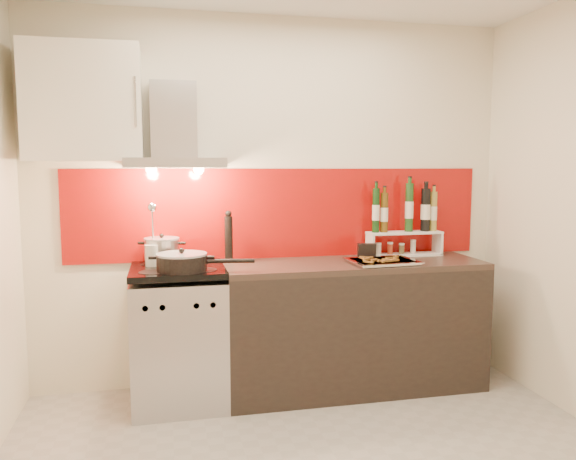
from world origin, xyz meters
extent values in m
cube|color=silver|center=(0.00, 1.40, 1.30)|extent=(3.40, 0.02, 2.60)
cube|color=#9B0E08|center=(0.05, 1.39, 1.22)|extent=(3.00, 0.02, 0.64)
cube|color=#B7B7BA|center=(-0.70, 1.10, 0.42)|extent=(0.60, 0.60, 0.84)
cube|color=black|center=(-0.70, 0.81, 0.33)|extent=(0.50, 0.02, 0.40)
cube|color=#B7B7BA|center=(-0.70, 0.81, 0.72)|extent=(0.56, 0.02, 0.12)
cube|color=#FF190C|center=(-0.70, 0.81, 0.72)|extent=(0.10, 0.01, 0.04)
cube|color=black|center=(-0.70, 1.10, 0.89)|extent=(0.60, 0.60, 0.04)
cube|color=black|center=(0.50, 1.10, 0.43)|extent=(1.80, 0.60, 0.86)
cube|color=black|center=(0.50, 1.10, 0.88)|extent=(1.80, 0.60, 0.04)
cube|color=#B7B7BA|center=(-0.70, 1.15, 1.58)|extent=(0.62, 0.50, 0.06)
cube|color=#B7B7BA|center=(-0.70, 1.30, 1.86)|extent=(0.30, 0.18, 0.50)
sphere|color=#FFD18C|center=(-0.85, 1.15, 1.54)|extent=(0.07, 0.07, 0.07)
sphere|color=#FFD18C|center=(-0.55, 1.15, 1.54)|extent=(0.07, 0.07, 0.07)
cube|color=white|center=(-1.25, 1.22, 1.95)|extent=(0.70, 0.35, 0.72)
cylinder|color=#B7B7BA|center=(-0.80, 1.26, 0.99)|extent=(0.23, 0.23, 0.16)
cylinder|color=#99999E|center=(-0.80, 1.26, 1.08)|extent=(0.23, 0.23, 0.01)
sphere|color=black|center=(-0.80, 1.26, 1.10)|extent=(0.03, 0.03, 0.03)
cylinder|color=black|center=(-0.68, 0.96, 0.96)|extent=(0.31, 0.31, 0.10)
cylinder|color=#99999E|center=(-0.68, 0.96, 1.01)|extent=(0.32, 0.32, 0.01)
sphere|color=black|center=(-0.68, 0.96, 1.04)|extent=(0.03, 0.03, 0.03)
cylinder|color=black|center=(-0.38, 0.91, 0.97)|extent=(0.30, 0.07, 0.03)
cylinder|color=silver|center=(-0.86, 1.17, 0.97)|extent=(0.09, 0.09, 0.15)
cylinder|color=silver|center=(-0.85, 1.17, 1.17)|extent=(0.01, 0.07, 0.28)
sphere|color=silver|center=(-0.85, 1.11, 1.30)|extent=(0.06, 0.06, 0.06)
cylinder|color=black|center=(-0.35, 1.25, 1.06)|extent=(0.06, 0.06, 0.32)
sphere|color=black|center=(-0.35, 1.25, 1.24)|extent=(0.04, 0.04, 0.04)
cube|color=white|center=(0.95, 1.26, 0.91)|extent=(0.55, 0.15, 0.01)
cube|color=white|center=(0.68, 1.26, 0.99)|extent=(0.01, 0.15, 0.16)
cube|color=white|center=(1.22, 1.26, 0.99)|extent=(0.02, 0.15, 0.16)
cube|color=white|center=(0.95, 1.26, 1.07)|extent=(0.55, 0.15, 0.02)
cylinder|color=black|center=(0.72, 1.26, 1.24)|extent=(0.05, 0.05, 0.32)
cylinder|color=#4D350D|center=(0.79, 1.26, 1.22)|extent=(0.06, 0.06, 0.29)
cylinder|color=#193D16|center=(0.98, 1.26, 1.26)|extent=(0.06, 0.06, 0.36)
cylinder|color=black|center=(1.11, 1.26, 1.24)|extent=(0.07, 0.07, 0.32)
cylinder|color=olive|center=(1.18, 1.26, 1.23)|extent=(0.05, 0.05, 0.29)
cylinder|color=beige|center=(0.75, 1.26, 0.95)|extent=(0.04, 0.04, 0.07)
cylinder|color=maroon|center=(0.84, 1.26, 0.95)|extent=(0.04, 0.04, 0.08)
cylinder|color=brown|center=(0.93, 1.26, 0.95)|extent=(0.04, 0.04, 0.07)
cylinder|color=beige|center=(1.02, 1.26, 0.96)|extent=(0.04, 0.04, 0.09)
cube|color=black|center=(0.62, 1.16, 0.96)|extent=(0.14, 0.08, 0.11)
cube|color=silver|center=(0.67, 0.99, 0.91)|extent=(0.45, 0.35, 0.01)
cube|color=silver|center=(0.67, 0.99, 0.92)|extent=(0.47, 0.37, 0.01)
cube|color=red|center=(0.67, 0.99, 0.92)|extent=(0.41, 0.31, 0.01)
cube|color=brown|center=(0.60, 0.96, 0.93)|extent=(0.06, 0.04, 0.01)
cube|color=brown|center=(0.63, 0.92, 0.93)|extent=(0.03, 0.06, 0.01)
cube|color=brown|center=(0.55, 1.07, 0.93)|extent=(0.03, 0.06, 0.01)
cube|color=brown|center=(0.54, 0.90, 0.93)|extent=(0.05, 0.06, 0.01)
cube|color=brown|center=(0.60, 1.06, 0.93)|extent=(0.06, 0.02, 0.01)
cube|color=brown|center=(0.74, 0.96, 0.93)|extent=(0.03, 0.06, 0.01)
cube|color=brown|center=(0.53, 0.92, 0.93)|extent=(0.05, 0.05, 0.01)
cube|color=brown|center=(0.56, 1.00, 0.93)|extent=(0.06, 0.04, 0.01)
cube|color=brown|center=(0.68, 0.96, 0.93)|extent=(0.06, 0.04, 0.01)
cube|color=brown|center=(0.80, 1.07, 0.93)|extent=(0.02, 0.06, 0.01)
cube|color=brown|center=(0.59, 1.04, 0.93)|extent=(0.04, 0.06, 0.01)
cube|color=brown|center=(0.73, 0.93, 0.93)|extent=(0.06, 0.02, 0.01)
cube|color=brown|center=(0.67, 0.91, 0.93)|extent=(0.06, 0.02, 0.01)
cube|color=brown|center=(0.63, 0.93, 0.93)|extent=(0.06, 0.04, 0.01)
cube|color=brown|center=(0.73, 1.01, 0.93)|extent=(0.06, 0.02, 0.01)
cube|color=brown|center=(0.57, 1.07, 0.93)|extent=(0.02, 0.06, 0.01)
camera|label=1|loc=(-0.77, -2.55, 1.56)|focal=35.00mm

